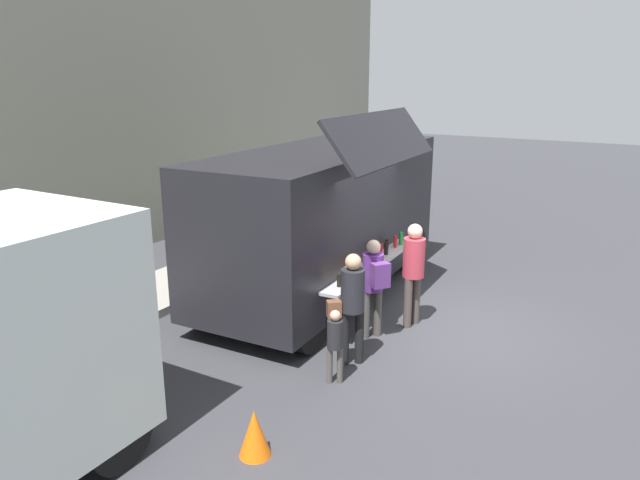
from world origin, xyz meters
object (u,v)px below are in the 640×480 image
food_truck_main (324,216)px  traffic_cone_orange (255,433)px  customer_mid_with_backpack (374,279)px  customer_rear_waiting (352,300)px  customer_front_ordering (413,266)px  trash_bin (329,210)px  child_near_queue (335,340)px

food_truck_main → traffic_cone_orange: size_ratio=11.01×
traffic_cone_orange → customer_mid_with_backpack: (3.39, 0.17, 0.71)m
customer_rear_waiting → food_truck_main: bearing=-4.0°
food_truck_main → customer_front_ordering: food_truck_main is taller
customer_front_ordering → customer_rear_waiting: 1.73m
traffic_cone_orange → customer_mid_with_backpack: bearing=2.8°
trash_bin → customer_mid_with_backpack: bearing=-145.0°
trash_bin → child_near_queue: (-7.23, -4.14, 0.14)m
traffic_cone_orange → trash_bin: 9.97m
trash_bin → customer_rear_waiting: size_ratio=0.59×
traffic_cone_orange → trash_bin: size_ratio=0.56×
trash_bin → customer_mid_with_backpack: size_ratio=0.61×
traffic_cone_orange → customer_mid_with_backpack: size_ratio=0.34×
child_near_queue → customer_front_ordering: bearing=-37.1°
food_truck_main → customer_front_ordering: 2.13m
traffic_cone_orange → food_truck_main: bearing=21.0°
trash_bin → customer_mid_with_backpack: customer_mid_with_backpack is taller
customer_mid_with_backpack → child_near_queue: bearing=133.8°
customer_mid_with_backpack → customer_rear_waiting: customer_rear_waiting is taller
traffic_cone_orange → child_near_queue: child_near_queue is taller
customer_mid_with_backpack → customer_front_ordering: bearing=-77.0°
food_truck_main → trash_bin: (4.34, 2.32, -1.02)m
trash_bin → customer_rear_waiting: (-6.63, -4.07, 0.49)m
customer_rear_waiting → child_near_queue: bearing=144.9°
customer_front_ordering → customer_mid_with_backpack: bearing=78.7°
food_truck_main → child_near_queue: 3.52m
food_truck_main → customer_mid_with_backpack: bearing=-130.9°
customer_mid_with_backpack → traffic_cone_orange: bearing=130.5°
trash_bin → customer_front_ordering: bearing=-138.7°
traffic_cone_orange → trash_bin: bearing=24.5°
customer_mid_with_backpack → child_near_queue: 1.60m
customer_mid_with_backpack → customer_rear_waiting: 0.96m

